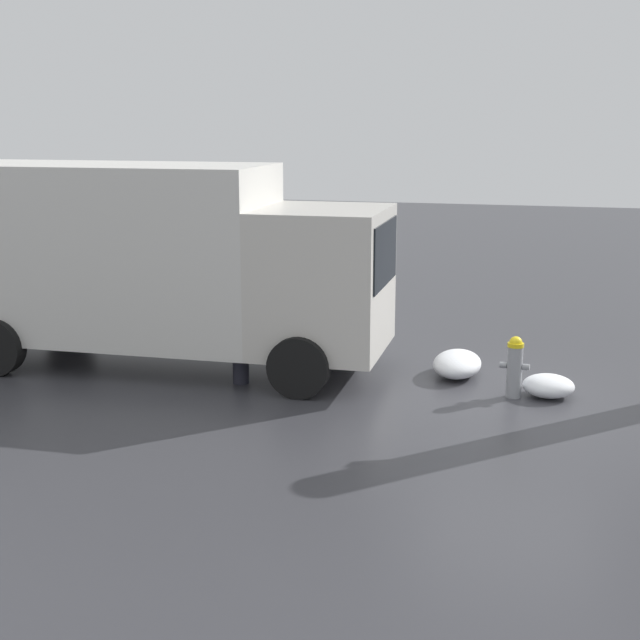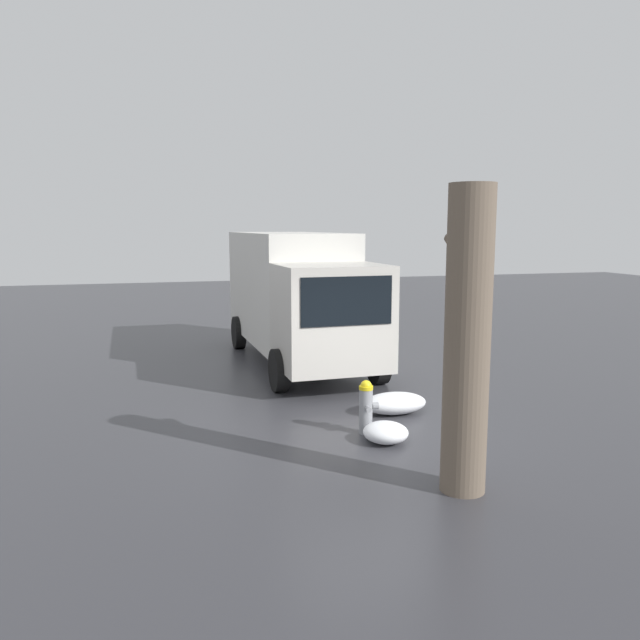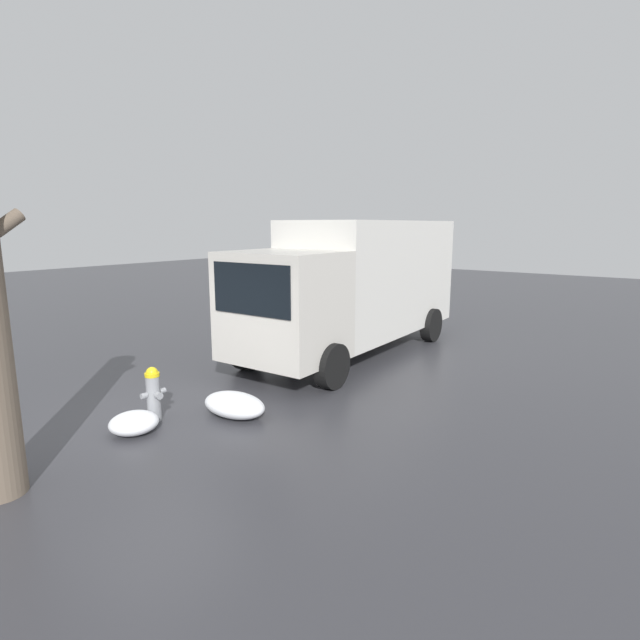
# 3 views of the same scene
# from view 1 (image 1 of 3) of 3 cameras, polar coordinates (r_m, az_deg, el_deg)

# --- Properties ---
(ground_plane) EXTENTS (60.00, 60.00, 0.00)m
(ground_plane) POSITION_cam_1_polar(r_m,az_deg,el_deg) (13.22, 12.26, -4.84)
(ground_plane) COLOR #38383D
(fire_hydrant) EXTENTS (0.43, 0.33, 0.90)m
(fire_hydrant) POSITION_cam_1_polar(r_m,az_deg,el_deg) (13.09, 12.35, -2.89)
(fire_hydrant) COLOR gray
(fire_hydrant) RESTS_ON ground_plane
(delivery_truck) EXTENTS (7.36, 2.63, 3.24)m
(delivery_truck) POSITION_cam_1_polar(r_m,az_deg,el_deg) (14.46, -10.86, 3.86)
(delivery_truck) COLOR beige
(delivery_truck) RESTS_ON ground_plane
(pedestrian) EXTENTS (0.36, 0.36, 1.66)m
(pedestrian) POSITION_cam_1_polar(r_m,az_deg,el_deg) (13.40, -5.15, -0.33)
(pedestrian) COLOR #23232D
(pedestrian) RESTS_ON ground_plane
(snow_pile_by_hydrant) EXTENTS (0.74, 1.20, 0.38)m
(snow_pile_by_hydrant) POSITION_cam_1_polar(r_m,az_deg,el_deg) (14.09, 8.77, -2.79)
(snow_pile_by_hydrant) COLOR white
(snow_pile_by_hydrant) RESTS_ON ground_plane
(snow_pile_curbside) EXTENTS (0.74, 0.72, 0.32)m
(snow_pile_curbside) POSITION_cam_1_polar(r_m,az_deg,el_deg) (13.31, 14.41, -4.10)
(snow_pile_curbside) COLOR white
(snow_pile_curbside) RESTS_ON ground_plane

